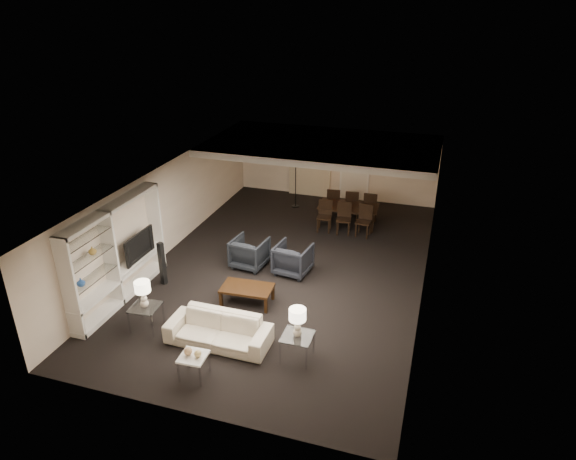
% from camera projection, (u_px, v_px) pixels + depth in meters
% --- Properties ---
extents(floor, '(11.00, 11.00, 0.00)m').
position_uv_depth(floor, '(288.00, 267.00, 13.66)').
color(floor, black).
rests_on(floor, ground).
extents(ceiling, '(7.00, 11.00, 0.02)m').
position_uv_depth(ceiling, '(288.00, 178.00, 12.61)').
color(ceiling, silver).
rests_on(ceiling, ground).
extents(wall_back, '(7.00, 0.02, 2.50)m').
position_uv_depth(wall_back, '(335.00, 163.00, 17.89)').
color(wall_back, beige).
rests_on(wall_back, ground).
extents(wall_front, '(7.00, 0.02, 2.50)m').
position_uv_depth(wall_front, '(187.00, 356.00, 8.37)').
color(wall_front, beige).
rests_on(wall_front, ground).
extents(wall_left, '(0.02, 11.00, 2.50)m').
position_uv_depth(wall_left, '(167.00, 209.00, 14.09)').
color(wall_left, beige).
rests_on(wall_left, ground).
extents(wall_right, '(0.02, 11.00, 2.50)m').
position_uv_depth(wall_right, '(428.00, 243.00, 12.18)').
color(wall_right, beige).
rests_on(wall_right, ground).
extents(ceiling_soffit, '(7.00, 4.00, 0.20)m').
position_uv_depth(ceiling_soffit, '(322.00, 146.00, 15.68)').
color(ceiling_soffit, silver).
rests_on(ceiling_soffit, ceiling).
extents(curtains, '(1.50, 0.12, 2.40)m').
position_uv_depth(curtains, '(310.00, 163.00, 18.09)').
color(curtains, beige).
rests_on(curtains, wall_back).
extents(door, '(0.90, 0.05, 2.10)m').
position_uv_depth(door, '(355.00, 171.00, 17.76)').
color(door, silver).
rests_on(door, wall_back).
extents(painting, '(0.95, 0.04, 0.65)m').
position_uv_depth(painting, '(397.00, 161.00, 17.16)').
color(painting, '#142D38').
rests_on(painting, wall_back).
extents(media_unit, '(0.38, 3.40, 2.35)m').
position_uv_depth(media_unit, '(117.00, 254.00, 11.82)').
color(media_unit, white).
rests_on(media_unit, wall_left).
extents(pendant_light, '(0.52, 0.52, 0.24)m').
position_uv_depth(pendant_light, '(331.00, 162.00, 15.80)').
color(pendant_light, '#D8591E').
rests_on(pendant_light, ceiling_soffit).
extents(sofa, '(2.17, 0.86, 0.63)m').
position_uv_depth(sofa, '(218.00, 330.00, 10.59)').
color(sofa, beige).
rests_on(sofa, floor).
extents(coffee_table, '(1.23, 0.76, 0.43)m').
position_uv_depth(coffee_table, '(247.00, 295.00, 12.02)').
color(coffee_table, black).
rests_on(coffee_table, floor).
extents(armchair_left, '(0.95, 0.97, 0.80)m').
position_uv_depth(armchair_left, '(250.00, 252.00, 13.57)').
color(armchair_left, black).
rests_on(armchair_left, floor).
extents(armchair_right, '(0.97, 0.99, 0.80)m').
position_uv_depth(armchair_right, '(293.00, 259.00, 13.24)').
color(armchair_right, black).
rests_on(armchair_right, floor).
extents(side_table_left, '(0.64, 0.64, 0.55)m').
position_uv_depth(side_table_left, '(146.00, 317.00, 11.07)').
color(side_table_left, silver).
rests_on(side_table_left, floor).
extents(side_table_right, '(0.60, 0.60, 0.55)m').
position_uv_depth(side_table_right, '(297.00, 347.00, 10.14)').
color(side_table_right, silver).
rests_on(side_table_right, floor).
extents(table_lamp_left, '(0.36, 0.36, 0.61)m').
position_uv_depth(table_lamp_left, '(143.00, 294.00, 10.82)').
color(table_lamp_left, beige).
rests_on(table_lamp_left, side_table_left).
extents(table_lamp_right, '(0.35, 0.35, 0.61)m').
position_uv_depth(table_lamp_right, '(297.00, 323.00, 9.89)').
color(table_lamp_right, beige).
rests_on(table_lamp_right, side_table_right).
extents(marble_table, '(0.52, 0.52, 0.49)m').
position_uv_depth(marble_table, '(194.00, 366.00, 9.66)').
color(marble_table, silver).
rests_on(marble_table, floor).
extents(gold_gourd_a, '(0.16, 0.16, 0.16)m').
position_uv_depth(gold_gourd_a, '(188.00, 351.00, 9.55)').
color(gold_gourd_a, tan).
rests_on(gold_gourd_a, marble_table).
extents(gold_gourd_b, '(0.14, 0.14, 0.14)m').
position_uv_depth(gold_gourd_b, '(198.00, 354.00, 9.50)').
color(gold_gourd_b, '#E2C478').
rests_on(gold_gourd_b, marble_table).
extents(television, '(1.15, 0.15, 0.66)m').
position_uv_depth(television, '(135.00, 245.00, 12.44)').
color(television, black).
rests_on(television, media_unit).
extents(vase_blue, '(0.18, 0.18, 0.19)m').
position_uv_depth(vase_blue, '(81.00, 282.00, 10.71)').
color(vase_blue, '#234D99').
rests_on(vase_blue, media_unit).
extents(vase_amber, '(0.17, 0.17, 0.18)m').
position_uv_depth(vase_amber, '(92.00, 251.00, 10.93)').
color(vase_amber, '#B48F3C').
rests_on(vase_amber, media_unit).
extents(floor_speaker, '(0.15, 0.15, 1.14)m').
position_uv_depth(floor_speaker, '(162.00, 264.00, 12.67)').
color(floor_speaker, black).
rests_on(floor_speaker, floor).
extents(dining_table, '(1.86, 1.08, 0.64)m').
position_uv_depth(dining_table, '(348.00, 216.00, 16.04)').
color(dining_table, black).
rests_on(dining_table, floor).
extents(chair_nl, '(0.48, 0.48, 0.95)m').
position_uv_depth(chair_nl, '(324.00, 217.00, 15.57)').
color(chair_nl, black).
rests_on(chair_nl, floor).
extents(chair_nm, '(0.50, 0.50, 0.95)m').
position_uv_depth(chair_nm, '(344.00, 219.00, 15.41)').
color(chair_nm, black).
rests_on(chair_nm, floor).
extents(chair_nr, '(0.48, 0.48, 0.95)m').
position_uv_depth(chair_nr, '(363.00, 221.00, 15.25)').
color(chair_nr, black).
rests_on(chair_nr, floor).
extents(chair_fl, '(0.49, 0.49, 0.95)m').
position_uv_depth(chair_fl, '(334.00, 201.00, 16.70)').
color(chair_fl, black).
rests_on(chair_fl, floor).
extents(chair_fm, '(0.50, 0.50, 0.95)m').
position_uv_depth(chair_fm, '(352.00, 204.00, 16.53)').
color(chair_fm, black).
rests_on(chair_fm, floor).
extents(chair_fr, '(0.45, 0.45, 0.95)m').
position_uv_depth(chair_fr, '(371.00, 206.00, 16.37)').
color(chair_fr, black).
rests_on(chair_fr, floor).
extents(floor_lamp, '(0.33, 0.33, 1.88)m').
position_uv_depth(floor_lamp, '(296.00, 180.00, 17.18)').
color(floor_lamp, black).
rests_on(floor_lamp, floor).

